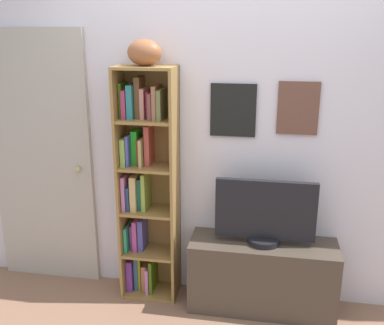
{
  "coord_description": "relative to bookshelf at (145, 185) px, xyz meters",
  "views": [
    {
      "loc": [
        0.31,
        -1.89,
        1.94
      ],
      "look_at": [
        -0.18,
        0.85,
        1.1
      ],
      "focal_mm": 41.14,
      "sensor_mm": 36.0,
      "label": 1
    }
  ],
  "objects": [
    {
      "name": "back_wall",
      "position": [
        0.56,
        0.13,
        0.3
      ],
      "size": [
        4.8,
        0.08,
        2.33
      ],
      "color": "silver",
      "rests_on": "ground"
    },
    {
      "name": "bookshelf",
      "position": [
        0.0,
        0.0,
        0.0
      ],
      "size": [
        0.41,
        0.26,
        1.71
      ],
      "color": "olive",
      "rests_on": "ground"
    },
    {
      "name": "football",
      "position": [
        0.04,
        -0.03,
        0.93
      ],
      "size": [
        0.28,
        0.23,
        0.17
      ],
      "primitive_type": "ellipsoid",
      "rotation": [
        0.0,
        0.0,
        -0.26
      ],
      "color": "#965735",
      "rests_on": "bookshelf"
    },
    {
      "name": "tv_stand",
      "position": [
        0.87,
        -0.08,
        -0.6
      ],
      "size": [
        1.03,
        0.35,
        0.52
      ],
      "color": "#463B30",
      "rests_on": "ground"
    },
    {
      "name": "television",
      "position": [
        0.87,
        -0.07,
        -0.12
      ],
      "size": [
        0.68,
        0.22,
        0.46
      ],
      "color": "black",
      "rests_on": "tv_stand"
    },
    {
      "name": "door",
      "position": [
        -0.83,
        0.08,
        0.11
      ],
      "size": [
        0.8,
        0.09,
        1.96
      ],
      "color": "#B2AAA0",
      "rests_on": "ground"
    }
  ]
}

